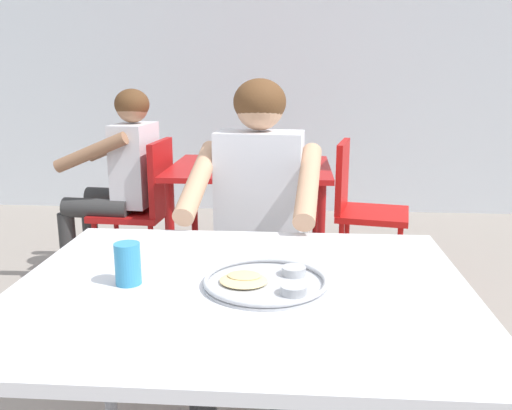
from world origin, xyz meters
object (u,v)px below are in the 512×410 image
Objects in this scene: table_foreground at (241,310)px; drinking_cup at (128,262)px; chair_red_far at (254,182)px; diner_foreground at (256,212)px; chair_red_right at (360,203)px; thali_tray at (266,281)px; chair_foreground at (263,253)px; table_background_red at (250,180)px; patron_background at (121,168)px; chair_red_left at (144,202)px.

table_foreground is 0.32m from drinking_cup.
chair_red_far is at bearing 87.14° from drinking_cup.
diner_foreground is 1.31m from chair_red_right.
thali_tray is 0.99m from chair_foreground.
thali_tray is at bearing 2.27° from drinking_cup.
table_foreground is 1.90m from table_background_red.
diner_foreground is 1.06× the size of patron_background.
table_background_red is 0.69m from chair_red_far.
drinking_cup is at bearing -92.86° from chair_red_far.
diner_foreground is 1.45× the size of chair_red_far.
thali_tray is 2.14m from patron_background.
table_background_red is 1.09× the size of chair_red_far.
chair_red_left is at bearing -131.66° from chair_red_far.
patron_background is (-1.45, -0.01, 0.20)m from chair_red_right.
diner_foreground reaches higher than table_background_red.
thali_tray is at bearing -84.98° from chair_red_far.
patron_background is at bearing 134.51° from chair_foreground.
thali_tray is at bearing -86.09° from chair_foreground.
drinking_cup is 0.09× the size of diner_foreground.
chair_red_left is (-0.78, 0.90, -0.00)m from chair_foreground.
chair_red_right reaches higher than table_background_red.
diner_foreground is at bearing 96.08° from thali_tray.
diner_foreground is 1.47m from patron_background.
chair_foreground is 1.19m from chair_red_left.
chair_foreground is 0.32m from diner_foreground.
chair_red_far is at bearing 136.65° from chair_red_right.
thali_tray is at bearing -62.46° from patron_background.
diner_foreground is (-0.01, -0.22, 0.24)m from chair_foreground.
chair_foreground is 1.09m from chair_red_right.
chair_red_left is at bearing 124.34° from diner_foreground.
thali_tray is 0.37× the size of chair_red_far.
diner_foreground reaches higher than chair_red_left.
drinking_cup is 0.11× the size of table_background_red.
chair_foreground is at bearing 86.41° from diner_foreground.
table_background_red is at bearing 95.91° from diner_foreground.
table_foreground is at bearing -88.83° from diner_foreground.
chair_red_right is at bearing -43.35° from chair_red_far.
table_background_red is (-0.13, 0.93, 0.14)m from chair_foreground.
diner_foreground reaches higher than thali_tray.
chair_foreground is 1.01× the size of chair_red_far.
chair_red_right is at bearing 1.83° from table_background_red.
patron_background is (-0.91, 1.16, -0.04)m from diner_foreground.
patron_background is (-0.64, 1.91, -0.10)m from drinking_cup.
table_foreground is at bearing -64.03° from patron_background.
chair_red_far is (-0.16, 2.56, -0.18)m from table_foreground.
chair_red_left is at bearing -177.50° from table_background_red.
chair_red_far is 1.03m from patron_background.
drinking_cup is at bearing -94.66° from table_background_red.
chair_red_right is (0.53, 0.95, 0.00)m from chair_foreground.
table_foreground is 1.99m from chair_red_right.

